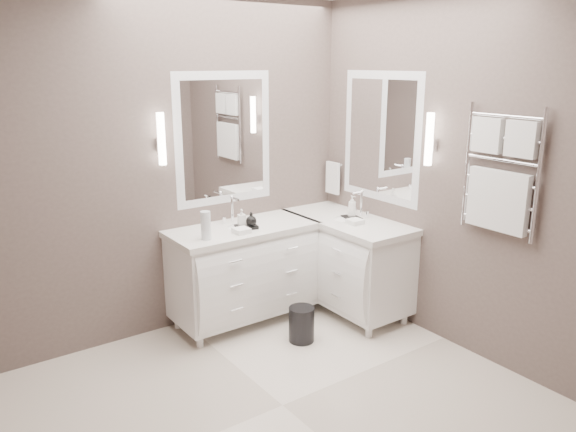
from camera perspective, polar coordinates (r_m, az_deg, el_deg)
floor at (r=3.88m, az=-0.56°, el=-18.74°), size 3.20×3.00×0.01m
wall_back at (r=4.60m, az=-11.46°, el=4.82°), size 3.20×0.01×2.70m
wall_front at (r=2.30m, az=21.50°, el=-6.58°), size 3.20×0.01×2.70m
wall_right at (r=4.41m, az=16.79°, el=4.02°), size 0.01×3.00×2.70m
vanity_back at (r=4.79m, az=-4.59°, el=-5.25°), size 1.24×0.59×0.97m
vanity_right at (r=5.03m, az=5.95°, el=-4.26°), size 0.59×1.24×0.97m
mirror_back at (r=4.75m, az=-6.52°, el=7.80°), size 0.90×0.02×1.10m
mirror_right at (r=4.89m, az=9.41°, el=7.91°), size 0.02×0.90×1.10m
sconce_back at (r=4.44m, az=-12.73°, el=7.55°), size 0.06×0.06×0.40m
sconce_right at (r=4.44m, az=14.15°, el=7.47°), size 0.06×0.06×0.40m
towel_bar_corner at (r=5.33m, az=4.57°, el=3.95°), size 0.03×0.22×0.30m
towel_ladder at (r=4.13m, az=20.73°, el=3.54°), size 0.06×0.58×0.90m
waste_bin at (r=4.57m, az=1.38°, el=-10.93°), size 0.21×0.21×0.29m
amenity_tray_back at (r=4.61m, az=-4.26°, el=-1.10°), size 0.20×0.17×0.03m
amenity_tray_right at (r=4.89m, az=6.48°, el=-0.21°), size 0.16×0.19×0.03m
water_bottle at (r=4.34m, az=-8.36°, el=-0.96°), size 0.09×0.09×0.22m
soap_bottle_a at (r=4.59m, az=-4.73°, el=-0.14°), size 0.07×0.08×0.14m
soap_bottle_b at (r=4.58m, az=-3.76°, el=-0.29°), size 0.11×0.11×0.11m
soap_bottle_c at (r=4.86m, az=6.51°, el=0.99°), size 0.08×0.08×0.19m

